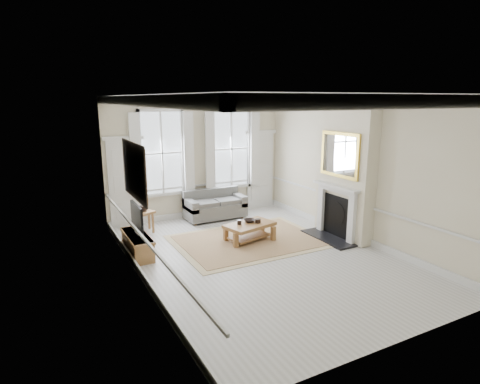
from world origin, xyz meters
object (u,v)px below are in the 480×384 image
sofa (214,206)px  side_table (144,215)px  coffee_table (250,227)px  tv_stand (138,245)px

sofa → side_table: (-2.09, -0.26, 0.09)m
sofa → coffee_table: size_ratio=1.30×
side_table → tv_stand: size_ratio=0.45×
side_table → tv_stand: bearing=-109.6°
sofa → side_table: bearing=-172.9°
sofa → side_table: size_ratio=2.88×
tv_stand → sofa: bearing=33.6°
coffee_table → tv_stand: 2.62m
sofa → tv_stand: size_ratio=1.30×
tv_stand → side_table: bearing=70.4°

